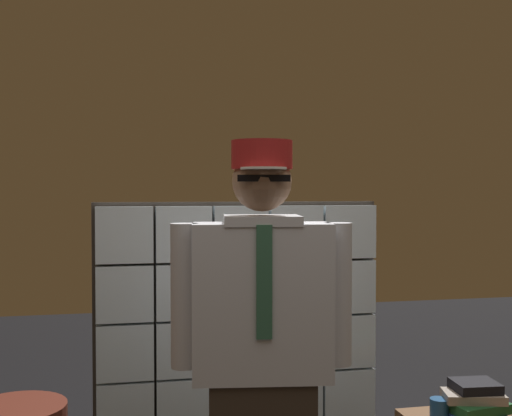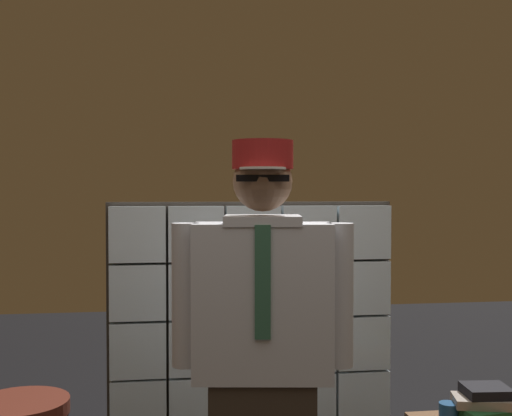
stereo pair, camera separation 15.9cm
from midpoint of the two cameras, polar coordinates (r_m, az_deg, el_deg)
The scene contains 4 objects.
glass_block_wall at distance 3.36m, azimuth 1.09°, elevation -12.08°, with size 1.47×0.10×1.47m.
standing_person at distance 2.45m, azimuth 2.49°, elevation -13.30°, with size 0.68×0.32×1.70m.
book_stack at distance 2.97m, azimuth 21.20°, elevation -16.19°, with size 0.28×0.23×0.16m.
coffee_mug at distance 2.93m, azimuth 18.33°, elevation -16.97°, with size 0.13×0.08×0.09m.
Camera 2 is at (-0.44, -2.08, 1.52)m, focal length 45.14 mm.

